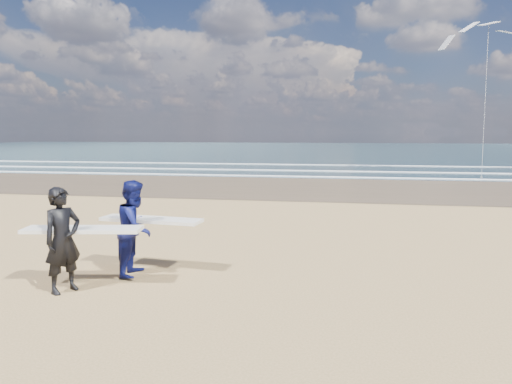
# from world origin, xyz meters

# --- Properties ---
(ocean) EXTENTS (220.00, 100.00, 0.02)m
(ocean) POSITION_xyz_m (20.00, 72.00, 0.01)
(ocean) COLOR #193038
(ocean) RESTS_ON ground
(surfer_near) EXTENTS (2.26, 1.22, 1.95)m
(surfer_near) POSITION_xyz_m (-0.47, 0.31, 0.99)
(surfer_near) COLOR black
(surfer_near) RESTS_ON ground
(surfer_far) EXTENTS (2.24, 1.22, 1.97)m
(surfer_far) POSITION_xyz_m (0.37, 1.50, 0.99)
(surfer_far) COLOR #0D124E
(surfer_far) RESTS_ON ground
(kite_1) EXTENTS (5.93, 4.75, 11.64)m
(kite_1) POSITION_xyz_m (14.25, 26.77, 6.46)
(kite_1) COLOR slate
(kite_1) RESTS_ON ground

